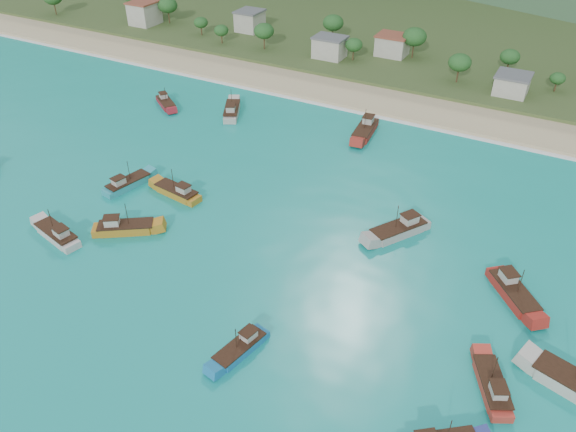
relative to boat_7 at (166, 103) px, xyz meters
The scene contains 17 objects.
ground 69.93m from the boat_7, 45.51° to the right, with size 600.00×600.00×0.00m, color #0C8580.
beach 57.00m from the boat_7, 30.72° to the left, with size 400.00×18.00×1.20m, color beige.
land 102.57m from the boat_7, 61.46° to the left, with size 400.00×110.00×2.40m, color #385123.
surf_line 52.78m from the boat_7, 21.81° to the left, with size 400.00×2.50×0.08m, color white.
village 85.19m from the boat_7, 38.95° to the left, with size 214.39×23.64×7.19m.
vegetation 67.79m from the boat_7, 52.30° to the left, with size 277.15×26.52×9.19m.
boat_7 is the anchor object (origin of this frame).
boat_8 95.28m from the boat_7, 18.80° to the right, with size 9.51×10.35×6.42m.
boat_9 17.87m from the boat_7, 11.59° to the left, with size 7.99×11.27×6.51m.
boat_12 103.65m from the boat_7, 28.55° to the right, with size 6.83×9.74×5.62m.
boat_13 38.75m from the boat_7, 62.41° to the right, with size 4.97×10.28×5.84m.
boat_14 84.27m from the boat_7, 44.71° to the right, with size 4.42×9.26×5.26m.
boat_15 53.53m from the boat_7, 59.03° to the right, with size 10.54×8.54×6.27m.
boat_16 73.81m from the boat_7, 18.81° to the right, with size 8.87×11.44×6.72m.
boat_18 56.05m from the boat_7, 70.58° to the right, with size 10.75×5.34×6.10m.
boat_20 42.94m from the boat_7, 48.57° to the right, with size 10.43×4.36×5.98m.
boat_24 51.10m from the boat_7, 10.29° to the left, with size 4.76×12.09×6.96m.
Camera 1 is at (41.05, -51.71, 58.66)m, focal length 35.00 mm.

